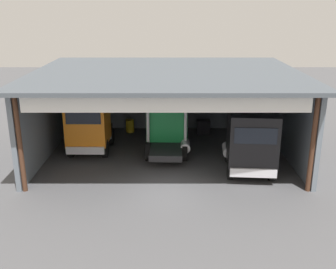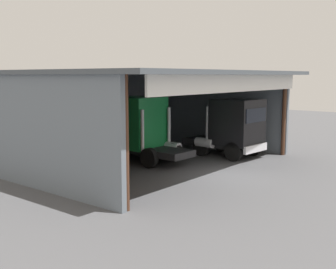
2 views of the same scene
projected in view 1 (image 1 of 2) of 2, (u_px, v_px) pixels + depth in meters
ground_plane at (168, 192)px, 19.41m from camera, size 80.00×80.00×0.00m
workshop_shed at (168, 92)px, 24.03m from camera, size 14.82×11.79×5.09m
truck_orange_right_bay at (90, 123)px, 23.99m from camera, size 2.49×4.88×3.58m
truck_green_yard_outside at (169, 121)px, 24.19m from camera, size 2.61×4.85×3.65m
truck_black_left_bay at (252, 141)px, 20.95m from camera, size 2.69×5.06×3.48m
oil_drum at (131, 126)px, 28.38m from camera, size 0.58×0.58×0.90m
tool_cart at (205, 127)px, 27.82m from camera, size 0.90×0.60×1.00m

